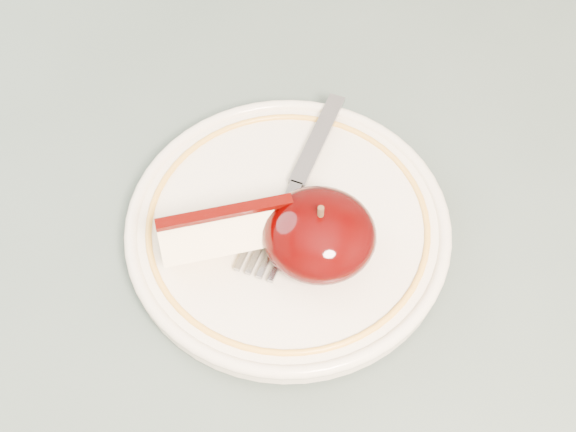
% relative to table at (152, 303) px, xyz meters
% --- Properties ---
extents(table, '(0.90, 0.90, 0.75)m').
position_rel_table_xyz_m(table, '(0.00, 0.00, 0.00)').
color(table, brown).
rests_on(table, ground).
extents(plate, '(0.22, 0.22, 0.02)m').
position_rel_table_xyz_m(plate, '(0.10, 0.02, 0.10)').
color(plate, beige).
rests_on(plate, table).
extents(apple_half, '(0.07, 0.07, 0.05)m').
position_rel_table_xyz_m(apple_half, '(0.13, 0.00, 0.13)').
color(apple_half, black).
rests_on(apple_half, plate).
extents(apple_wedge, '(0.09, 0.07, 0.04)m').
position_rel_table_xyz_m(apple_wedge, '(0.07, 0.00, 0.13)').
color(apple_wedge, beige).
rests_on(apple_wedge, plate).
extents(fork, '(0.05, 0.16, 0.00)m').
position_rel_table_xyz_m(fork, '(0.10, 0.05, 0.11)').
color(fork, gray).
rests_on(fork, plate).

